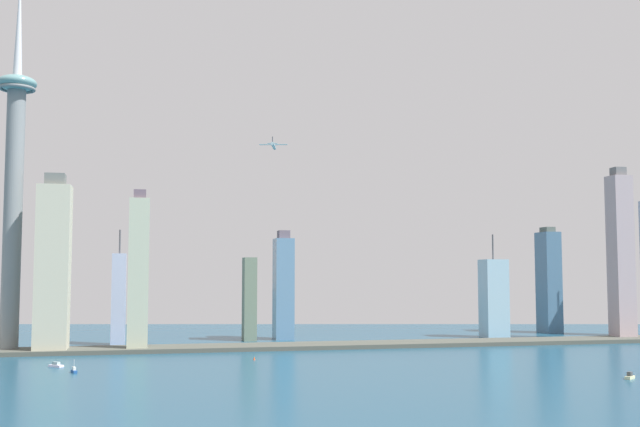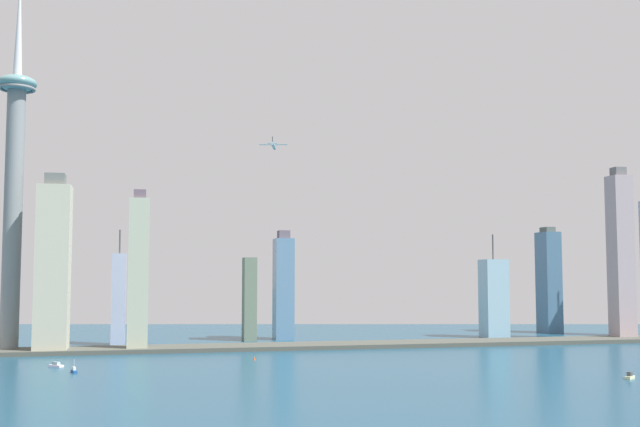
% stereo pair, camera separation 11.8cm
% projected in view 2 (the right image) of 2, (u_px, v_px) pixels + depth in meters
% --- Properties ---
extents(waterfront_pier, '(891.88, 46.86, 3.59)m').
position_uv_depth(waterfront_pier, '(372.00, 344.00, 688.83)').
color(waterfront_pier, '#4A4D44').
rests_on(waterfront_pier, ground).
extents(observation_tower, '(32.40, 32.40, 327.62)m').
position_uv_depth(observation_tower, '(14.00, 172.00, 642.14)').
color(observation_tower, gray).
rests_on(observation_tower, ground).
extents(skyscraper_0, '(12.35, 21.98, 81.61)m').
position_uv_depth(skyscraper_0, '(249.00, 299.00, 753.80)').
color(skyscraper_0, slate).
rests_on(skyscraper_0, ground).
extents(skyscraper_1, '(18.51, 27.31, 118.19)m').
position_uv_depth(skyscraper_1, '(549.00, 281.00, 857.30)').
color(skyscraper_1, '#466C89').
rests_on(skyscraper_1, ground).
extents(skyscraper_2, '(12.60, 23.06, 106.51)m').
position_uv_depth(skyscraper_2, '(119.00, 299.00, 706.71)').
color(skyscraper_2, '#A6B3D4').
rests_on(skyscraper_2, ground).
extents(skyscraper_3, '(26.73, 26.03, 148.69)m').
position_uv_depth(skyscraper_3, '(53.00, 267.00, 631.04)').
color(skyscraper_3, '#B9B79E').
rests_on(skyscraper_3, ground).
extents(skyscraper_4, '(18.44, 25.19, 109.20)m').
position_uv_depth(skyscraper_4, '(283.00, 287.00, 768.77)').
color(skyscraper_4, '#5881A3').
rests_on(skyscraper_4, ground).
extents(skyscraper_5, '(19.92, 19.30, 172.88)m').
position_uv_depth(skyscraper_5, '(621.00, 256.00, 764.87)').
color(skyscraper_5, '#A99499').
rests_on(skyscraper_5, ground).
extents(skyscraper_6, '(17.00, 12.24, 136.76)m').
position_uv_depth(skyscraper_6, '(138.00, 273.00, 643.05)').
color(skyscraper_6, '#AFB69C').
rests_on(skyscraper_6, ground).
extents(skyscraper_7, '(24.17, 23.66, 106.64)m').
position_uv_depth(skyscraper_7, '(494.00, 298.00, 791.57)').
color(skyscraper_7, '#94BBCE').
rests_on(skyscraper_7, ground).
extents(boat_2, '(11.14, 10.61, 3.49)m').
position_uv_depth(boat_2, '(56.00, 365.00, 536.09)').
color(boat_2, white).
rests_on(boat_2, ground).
extents(boat_3, '(9.33, 8.18, 4.38)m').
position_uv_depth(boat_3, '(630.00, 376.00, 474.12)').
color(boat_3, beige).
rests_on(boat_3, ground).
extents(boat_4, '(4.84, 7.99, 8.73)m').
position_uv_depth(boat_4, '(74.00, 371.00, 504.04)').
color(boat_4, '#1D4A8E').
rests_on(boat_4, ground).
extents(channel_buoy_1, '(1.68, 1.68, 2.26)m').
position_uv_depth(channel_buoy_1, '(254.00, 358.00, 580.59)').
color(channel_buoy_1, '#E54C19').
rests_on(channel_buoy_1, ground).
extents(airplane, '(25.21, 27.13, 7.80)m').
position_uv_depth(airplane, '(274.00, 146.00, 683.72)').
color(airplane, '#A8C3C7').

